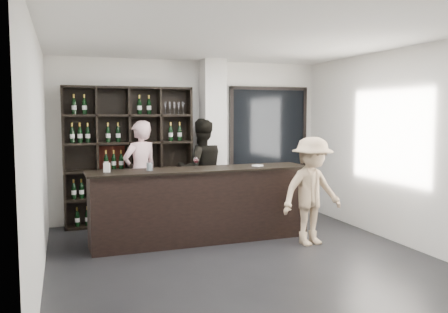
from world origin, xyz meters
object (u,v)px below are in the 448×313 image
object	(u,v)px
tasting_counter	(202,205)
taster_pink	(140,174)
taster_black	(202,170)
customer	(312,191)
wine_shelf	(129,156)

from	to	relation	value
tasting_counter	taster_pink	distance (m)	1.52
taster_black	customer	world-z (taller)	taster_black
customer	taster_black	bearing A→B (deg)	109.41
taster_black	wine_shelf	bearing A→B (deg)	-4.61
wine_shelf	tasting_counter	size ratio (longest dim) A/B	0.71
taster_pink	customer	world-z (taller)	taster_pink
taster_pink	customer	xyz separation A→B (m)	(2.21, -1.99, -0.11)
customer	tasting_counter	bearing A→B (deg)	145.33
wine_shelf	taster_pink	bearing A→B (deg)	-44.89
taster_black	taster_pink	bearing A→B (deg)	2.83
taster_pink	customer	bearing A→B (deg)	113.10
tasting_counter	taster_black	distance (m)	1.40
wine_shelf	taster_pink	world-z (taller)	wine_shelf
wine_shelf	taster_pink	xyz separation A→B (m)	(0.17, -0.17, -0.29)
tasting_counter	taster_pink	xyz separation A→B (m)	(-0.72, 1.30, 0.35)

